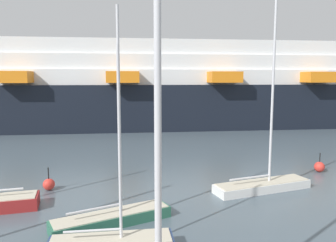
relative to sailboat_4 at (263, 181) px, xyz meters
The scene contains 5 objects.
sailboat_4 is the anchor object (origin of this frame).
sailboat_5 8.69m from the sailboat_4, 160.29° to the right, with size 5.18×2.75×9.02m.
channel_buoy_0 6.03m from the sailboat_4, 27.57° to the left, with size 0.67×0.67×1.28m.
channel_buoy_2 11.78m from the sailboat_4, 169.77° to the left, with size 0.64×0.64×1.27m.
cruise_ship 30.72m from the sailboat_4, 113.60° to the left, with size 98.33×19.63×15.54m.
Camera 1 is at (-3.89, -4.67, 6.14)m, focal length 35.68 mm.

